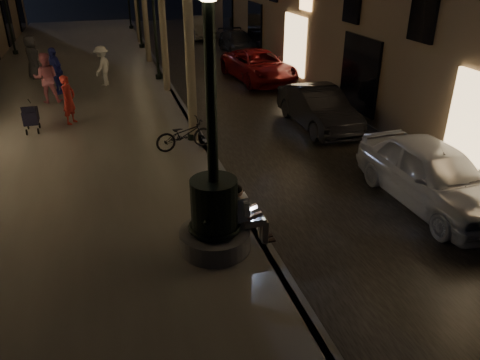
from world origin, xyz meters
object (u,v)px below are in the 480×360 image
object	(u,v)px
fountain_lamppost	(214,203)
pedestrian_pink	(46,78)
car_fifth	(200,27)
lamp_curb_b	(154,9)
car_third	(259,66)
car_second	(318,108)
bicycle	(184,134)
stroller	(31,116)
pedestrian_blue	(55,71)
car_front	(433,175)
seated_man_laptop	(245,213)
lamp_curb_a	(187,40)
pedestrian_white	(102,66)
pedestrian_dark	(32,57)
car_rear	(238,42)
pedestrian_red	(69,100)

from	to	relation	value
fountain_lamppost	pedestrian_pink	world-z (taller)	fountain_lamppost
car_fifth	lamp_curb_b	bearing A→B (deg)	-109.51
car_third	car_fifth	bearing A→B (deg)	84.87
car_second	bicycle	bearing A→B (deg)	-167.10
fountain_lamppost	car_second	distance (m)	8.29
stroller	pedestrian_blue	world-z (taller)	pedestrian_blue
bicycle	car_front	bearing A→B (deg)	-140.57
lamp_curb_b	stroller	distance (m)	8.02
seated_man_laptop	car_third	world-z (taller)	seated_man_laptop
pedestrian_pink	pedestrian_blue	world-z (taller)	pedestrian_pink
pedestrian_blue	lamp_curb_a	bearing A→B (deg)	1.36
pedestrian_white	pedestrian_dark	distance (m)	3.75
lamp_curb_a	car_second	bearing A→B (deg)	5.68
fountain_lamppost	bicycle	size ratio (longest dim) A/B	3.02
pedestrian_blue	bicycle	size ratio (longest dim) A/B	1.08
stroller	car_fifth	bearing A→B (deg)	61.03
fountain_lamppost	car_rear	size ratio (longest dim) A/B	1.24
stroller	car_fifth	xyz separation A→B (m)	(9.28, 17.57, -0.01)
car_front	bicycle	xyz separation A→B (m)	(-5.12, 4.59, -0.11)
fountain_lamppost	car_second	world-z (taller)	fountain_lamppost
car_front	pedestrian_pink	distance (m)	14.25
car_front	car_rear	distance (m)	19.22
stroller	car_second	distance (m)	9.47
seated_man_laptop	car_second	xyz separation A→B (m)	(4.57, 6.45, -0.22)
seated_man_laptop	car_rear	distance (m)	20.67
seated_man_laptop	car_rear	world-z (taller)	seated_man_laptop
pedestrian_red	car_front	bearing A→B (deg)	-102.30
fountain_lamppost	pedestrian_red	bearing A→B (deg)	108.83
stroller	pedestrian_red	bearing A→B (deg)	23.17
pedestrian_white	seated_man_laptop	bearing A→B (deg)	35.71
pedestrian_red	bicycle	bearing A→B (deg)	-104.50
car_second	pedestrian_white	xyz separation A→B (m)	(-6.91, 7.03, 0.36)
car_third	pedestrian_white	world-z (taller)	pedestrian_white
stroller	car_second	size ratio (longest dim) A/B	0.25
lamp_curb_a	pedestrian_red	bearing A→B (deg)	144.01
car_fifth	pedestrian_pink	xyz separation A→B (m)	(-8.98, -14.19, 0.43)
lamp_curb_a	car_front	xyz separation A→B (m)	(4.76, -5.30, -2.47)
pedestrian_pink	bicycle	bearing A→B (deg)	126.17
car_front	pedestrian_white	size ratio (longest dim) A/B	2.64
stroller	pedestrian_pink	xyz separation A→B (m)	(0.30, 3.37, 0.42)
lamp_curb_b	stroller	xyz separation A→B (m)	(-4.84, -5.89, -2.51)
pedestrian_dark	bicycle	bearing A→B (deg)	-152.48
car_front	car_second	bearing A→B (deg)	91.66
car_rear	stroller	bearing A→B (deg)	-131.07
car_second	pedestrian_blue	distance (m)	10.80
car_fifth	fountain_lamppost	bearing A→B (deg)	-100.02
car_second	pedestrian_pink	bearing A→B (deg)	150.24
car_fifth	pedestrian_blue	distance (m)	15.63
fountain_lamppost	car_front	distance (m)	5.52
pedestrian_red	bicycle	size ratio (longest dim) A/B	0.95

